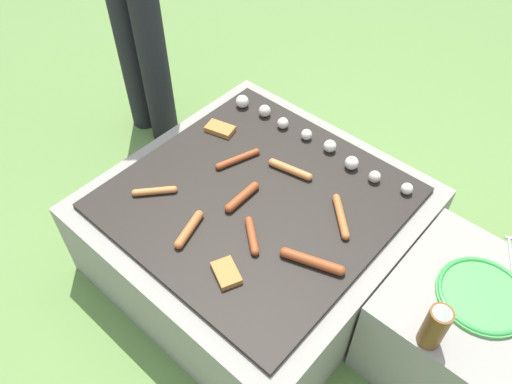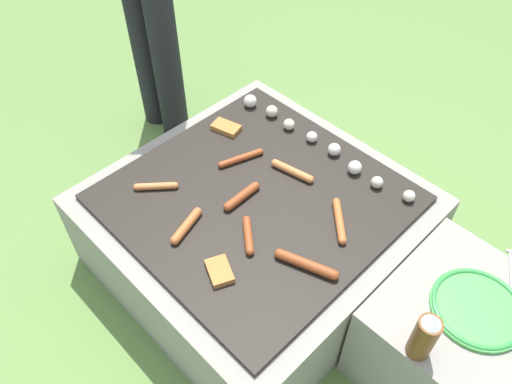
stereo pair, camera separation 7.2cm
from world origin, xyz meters
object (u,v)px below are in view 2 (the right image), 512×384
(sausage_front_center, at_px, (241,158))
(condiment_bottle, at_px, (425,336))
(plate_colorful, at_px, (478,308))
(fork_utensil, at_px, (511,275))

(sausage_front_center, distance_m, condiment_bottle, 0.85)
(sausage_front_center, bearing_deg, plate_colorful, 3.60)
(fork_utensil, bearing_deg, plate_colorful, -94.25)
(plate_colorful, relative_size, fork_utensil, 1.37)
(sausage_front_center, bearing_deg, fork_utensil, 14.23)
(plate_colorful, height_order, fork_utensil, plate_colorful)
(condiment_bottle, bearing_deg, sausage_front_center, 168.97)
(sausage_front_center, xyz_separation_m, condiment_bottle, (0.84, -0.16, 0.07))
(sausage_front_center, distance_m, plate_colorful, 0.89)
(sausage_front_center, relative_size, fork_utensil, 0.89)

